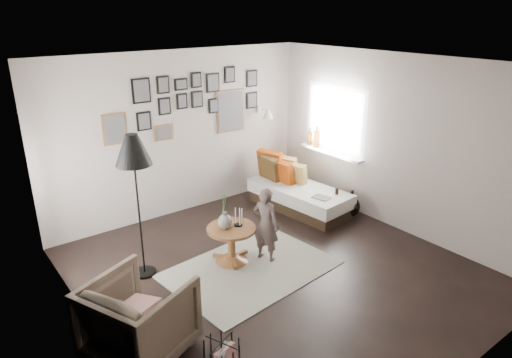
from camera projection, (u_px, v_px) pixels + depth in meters
ground at (276, 270)px, 5.88m from camera, size 4.80×4.80×0.00m
wall_back at (181, 134)px, 7.20m from camera, size 4.50×0.00×4.50m
wall_front at (472, 259)px, 3.63m from camera, size 4.50×0.00×4.50m
wall_left at (89, 228)px, 4.14m from camera, size 0.00×4.80×4.80m
wall_right at (395, 144)px, 6.70m from camera, size 0.00×4.80×4.80m
ceiling at (280, 64)px, 4.96m from camera, size 4.80×4.80×0.00m
door_left at (57, 209)px, 5.13m from camera, size 0.00×2.14×2.14m
window_right at (325, 148)px, 7.78m from camera, size 0.15×1.32×1.30m
gallery_wall at (196, 104)px, 7.19m from camera, size 2.74×0.03×1.08m
wall_sconce at (268, 114)px, 7.83m from camera, size 0.18×0.36×0.16m
rug at (251, 269)px, 5.90m from camera, size 2.20×1.64×0.01m
pedestal_table at (232, 246)px, 6.00m from camera, size 0.64×0.64×0.51m
vase at (225, 219)px, 5.82m from camera, size 0.18×0.18×0.46m
candles at (238, 217)px, 5.92m from camera, size 0.11×0.11×0.24m
daybed at (296, 192)px, 7.64m from camera, size 0.94×1.87×0.87m
magazine_on_daybed at (321, 197)px, 7.09m from camera, size 0.26×0.31×0.01m
armchair at (139, 318)px, 4.34m from camera, size 1.15×1.14×0.81m
armchair_cushion at (136, 309)px, 4.35m from camera, size 0.47×0.48×0.17m
floor_lamp at (133, 155)px, 5.25m from camera, size 0.43×0.43×1.83m
demijohn_large at (336, 206)px, 7.29m from camera, size 0.33×0.33×0.50m
demijohn_small at (351, 207)px, 7.34m from camera, size 0.29×0.29×0.45m
child at (266, 225)px, 5.96m from camera, size 0.37×0.44×1.03m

